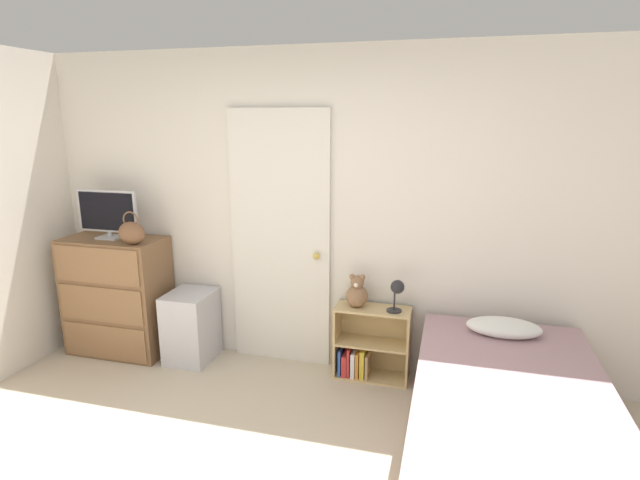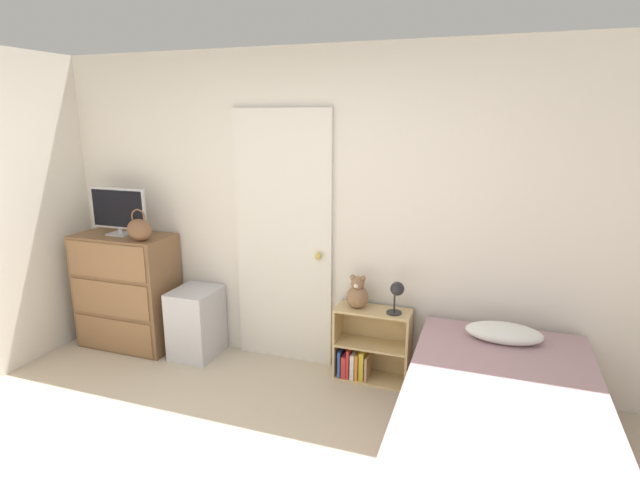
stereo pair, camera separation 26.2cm
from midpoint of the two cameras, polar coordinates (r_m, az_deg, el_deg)
The scene contains 10 objects.
wall_back at distance 3.99m, azimuth -2.53°, elevation 3.03°, with size 10.00×0.06×2.55m.
door_closed at distance 4.08m, azimuth -6.40°, elevation -0.07°, with size 0.84×0.09×2.10m.
dresser at distance 4.76m, azimuth -23.60°, elevation -5.86°, with size 0.86×0.45×1.03m.
tv at distance 4.60m, azimuth -24.63°, elevation 2.78°, with size 0.55×0.16×0.41m.
handbag at distance 4.32m, azimuth -22.37°, elevation 0.78°, with size 0.23×0.12×0.27m.
storage_bin at distance 4.46m, azimuth -16.17°, elevation -9.46°, with size 0.36×0.42×0.60m.
bookshelf at distance 4.06m, azimuth 3.48°, elevation -12.28°, with size 0.59×0.24×0.59m.
teddy_bear at distance 3.88m, azimuth 2.32°, elevation -6.08°, with size 0.17×0.17×0.26m.
desk_lamp at distance 3.77m, azimuth 6.84°, elevation -5.73°, with size 0.13×0.13×0.26m.
bed at distance 3.24m, azimuth 18.54°, elevation -19.59°, with size 1.12×1.96×0.66m.
Camera 1 is at (1.06, -1.70, 2.03)m, focal length 28.00 mm.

